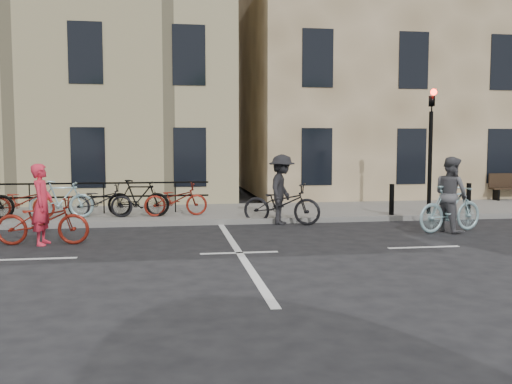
{
  "coord_description": "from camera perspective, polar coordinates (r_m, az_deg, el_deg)",
  "views": [
    {
      "loc": [
        -1.43,
        -11.39,
        2.26
      ],
      "look_at": [
        0.61,
        1.67,
        1.1
      ],
      "focal_mm": 40.0,
      "sensor_mm": 36.0,
      "label": 1
    }
  ],
  "objects": [
    {
      "name": "ground",
      "position": [
        11.7,
        -1.68,
        -6.12
      ],
      "size": [
        120.0,
        120.0,
        0.0
      ],
      "primitive_type": "plane",
      "color": "black",
      "rests_on": "ground"
    },
    {
      "name": "sidewalk",
      "position": [
        17.72,
        -17.15,
        -2.3
      ],
      "size": [
        46.0,
        4.0,
        0.15
      ],
      "primitive_type": "cube",
      "color": "slate",
      "rests_on": "ground"
    },
    {
      "name": "building_east",
      "position": [
        26.81,
        14.51,
        13.19
      ],
      "size": [
        14.0,
        10.0,
        12.0
      ],
      "primitive_type": "cube",
      "color": "#99815C",
      "rests_on": "sidewalk"
    },
    {
      "name": "traffic_light",
      "position": [
        17.49,
        17.08,
        5.43
      ],
      "size": [
        0.18,
        0.3,
        3.9
      ],
      "color": "black",
      "rests_on": "sidewalk"
    },
    {
      "name": "bollard_east",
      "position": [
        17.0,
        13.41,
        -0.73
      ],
      "size": [
        0.14,
        0.14,
        0.9
      ],
      "primitive_type": "cylinder",
      "color": "black",
      "rests_on": "sidewalk"
    },
    {
      "name": "bollard_west",
      "position": [
        18.04,
        20.48,
        -0.59
      ],
      "size": [
        0.14,
        0.14,
        0.9
      ],
      "primitive_type": "cylinder",
      "color": "black",
      "rests_on": "sidewalk"
    },
    {
      "name": "bench",
      "position": [
        22.87,
        24.09,
        0.59
      ],
      "size": [
        1.6,
        0.41,
        0.97
      ],
      "color": "black",
      "rests_on": "sidewalk"
    },
    {
      "name": "parked_bikes",
      "position": [
        16.77,
        -18.85,
        -0.79
      ],
      "size": [
        8.3,
        1.23,
        1.05
      ],
      "color": "black",
      "rests_on": "sidewalk"
    },
    {
      "name": "cyclist_pink",
      "position": [
        13.4,
        -20.57,
        -2.34
      ],
      "size": [
        2.05,
        0.83,
        1.79
      ],
      "rotation": [
        0.0,
        0.0,
        1.51
      ],
      "color": "maroon",
      "rests_on": "ground"
    },
    {
      "name": "cyclist_grey",
      "position": [
        15.14,
        18.89,
        -0.91
      ],
      "size": [
        2.04,
        1.08,
        1.9
      ],
      "rotation": [
        0.0,
        0.0,
        1.85
      ],
      "color": "#96BEC4",
      "rests_on": "ground"
    },
    {
      "name": "cyclist_dark",
      "position": [
        15.68,
        2.59,
        -0.49
      ],
      "size": [
        2.28,
        1.59,
        1.92
      ],
      "rotation": [
        0.0,
        0.0,
        1.14
      ],
      "color": "black",
      "rests_on": "ground"
    }
  ]
}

